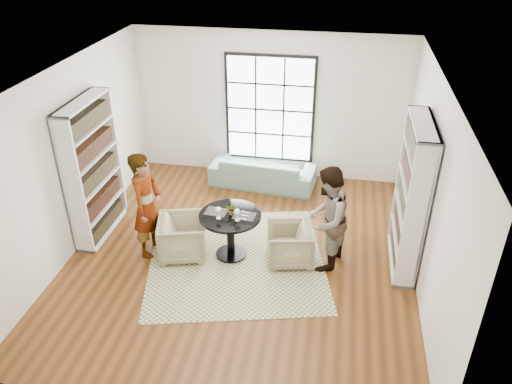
% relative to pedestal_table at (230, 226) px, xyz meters
% --- Properties ---
extents(ground, '(6.00, 6.00, 0.00)m').
position_rel_pedestal_table_xyz_m(ground, '(0.17, 0.02, -0.57)').
color(ground, brown).
extents(room_shell, '(6.00, 6.01, 6.00)m').
position_rel_pedestal_table_xyz_m(room_shell, '(0.17, 0.56, 0.69)').
color(room_shell, silver).
rests_on(room_shell, ground).
extents(rug, '(3.35, 3.35, 0.01)m').
position_rel_pedestal_table_xyz_m(rug, '(0.11, -0.11, -0.56)').
color(rug, beige).
rests_on(rug, ground).
extents(pedestal_table, '(0.99, 0.99, 0.79)m').
position_rel_pedestal_table_xyz_m(pedestal_table, '(0.00, 0.00, 0.00)').
color(pedestal_table, black).
rests_on(pedestal_table, ground).
extents(sofa, '(2.18, 1.02, 0.62)m').
position_rel_pedestal_table_xyz_m(sofa, '(0.12, 2.47, -0.26)').
color(sofa, slate).
rests_on(sofa, ground).
extents(armchair_left, '(0.92, 0.90, 0.69)m').
position_rel_pedestal_table_xyz_m(armchair_left, '(-0.77, -0.12, -0.22)').
color(armchair_left, tan).
rests_on(armchair_left, ground).
extents(armchair_right, '(0.83, 0.81, 0.64)m').
position_rel_pedestal_table_xyz_m(armchair_right, '(0.96, 0.02, -0.25)').
color(armchair_right, tan).
rests_on(armchair_right, ground).
extents(person_left, '(0.50, 0.70, 1.79)m').
position_rel_pedestal_table_xyz_m(person_left, '(-1.32, -0.12, 0.33)').
color(person_left, gray).
rests_on(person_left, ground).
extents(person_right, '(0.85, 0.98, 1.72)m').
position_rel_pedestal_table_xyz_m(person_right, '(1.51, 0.02, 0.29)').
color(person_right, gray).
rests_on(person_right, ground).
extents(placemat_left, '(0.36, 0.29, 0.01)m').
position_rel_pedestal_table_xyz_m(placemat_left, '(-0.23, 0.04, 0.22)').
color(placemat_left, '#262321').
rests_on(placemat_left, pedestal_table).
extents(placemat_right, '(0.36, 0.29, 0.01)m').
position_rel_pedestal_table_xyz_m(placemat_right, '(0.23, 0.00, 0.22)').
color(placemat_right, '#262321').
rests_on(placemat_right, pedestal_table).
extents(cutlery_left, '(0.16, 0.23, 0.01)m').
position_rel_pedestal_table_xyz_m(cutlery_left, '(-0.23, 0.04, 0.23)').
color(cutlery_left, silver).
rests_on(cutlery_left, placemat_left).
extents(cutlery_right, '(0.16, 0.23, 0.01)m').
position_rel_pedestal_table_xyz_m(cutlery_right, '(0.23, 0.00, 0.23)').
color(cutlery_right, silver).
rests_on(cutlery_right, placemat_right).
extents(wine_glass_left, '(0.09, 0.09, 0.20)m').
position_rel_pedestal_table_xyz_m(wine_glass_left, '(-0.15, -0.13, 0.36)').
color(wine_glass_left, silver).
rests_on(wine_glass_left, pedestal_table).
extents(wine_glass_right, '(0.09, 0.09, 0.20)m').
position_rel_pedestal_table_xyz_m(wine_glass_right, '(0.14, -0.13, 0.36)').
color(wine_glass_right, silver).
rests_on(wine_glass_right, pedestal_table).
extents(flower_centerpiece, '(0.20, 0.18, 0.19)m').
position_rel_pedestal_table_xyz_m(flower_centerpiece, '(0.03, 0.02, 0.31)').
color(flower_centerpiece, gray).
rests_on(flower_centerpiece, pedestal_table).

